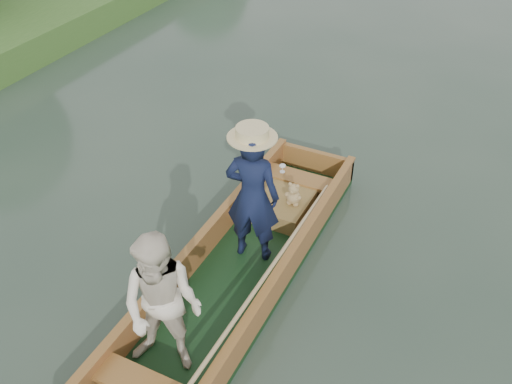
% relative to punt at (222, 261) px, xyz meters
% --- Properties ---
extents(ground, '(120.00, 120.00, 0.00)m').
position_rel_punt_xyz_m(ground, '(0.03, 0.14, -0.55)').
color(ground, '#283D30').
rests_on(ground, ground).
extents(punt, '(1.12, 5.00, 1.76)m').
position_rel_punt_xyz_m(punt, '(0.00, 0.00, 0.00)').
color(punt, black).
rests_on(punt, ground).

